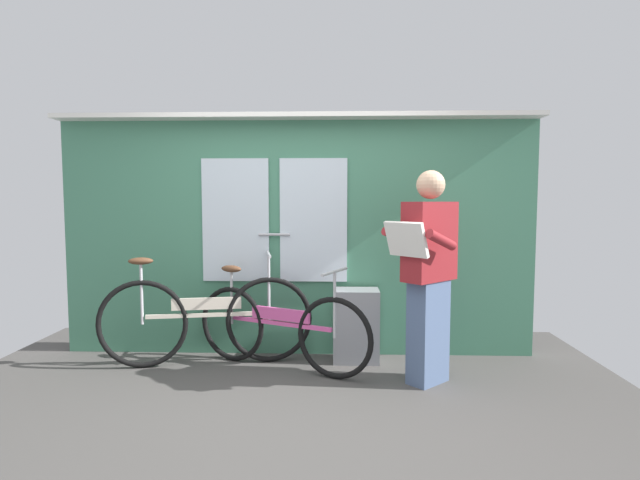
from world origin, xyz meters
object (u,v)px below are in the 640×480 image
bicycle_near_door (206,319)px  passenger_reading_newspaper (428,272)px  trash_bin_by_wall (356,325)px  bicycle_leaning_behind (280,327)px

bicycle_near_door → passenger_reading_newspaper: (1.80, -0.36, 0.46)m
passenger_reading_newspaper → trash_bin_by_wall: (-0.53, 0.51, -0.54)m
bicycle_leaning_behind → trash_bin_by_wall: bearing=45.3°
trash_bin_by_wall → bicycle_leaning_behind: bearing=-159.7°
passenger_reading_newspaper → bicycle_leaning_behind: bearing=-56.4°
trash_bin_by_wall → bicycle_near_door: bearing=-173.2°
bicycle_near_door → trash_bin_by_wall: size_ratio=2.81×
bicycle_near_door → trash_bin_by_wall: bearing=-3.8°
bicycle_leaning_behind → trash_bin_by_wall: size_ratio=2.39×
bicycle_near_door → trash_bin_by_wall: (1.28, 0.15, -0.08)m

